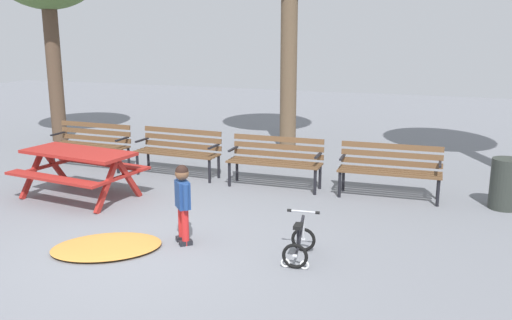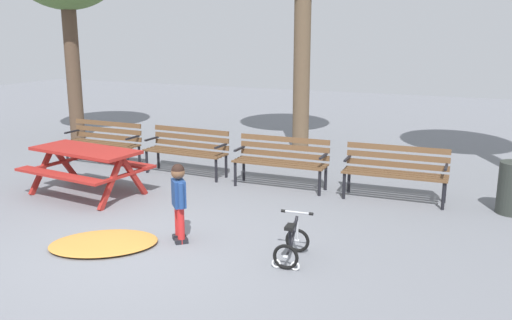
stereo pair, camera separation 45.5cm
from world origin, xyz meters
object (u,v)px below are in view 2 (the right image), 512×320
Objects in this scene: picnic_table at (86,159)px; kids_bicycle at (292,244)px; park_bench_far_right at (396,168)px; park_bench_far_left at (104,139)px; park_bench_left at (188,147)px; child_standing at (179,197)px; park_bench_right at (282,158)px.

picnic_table is 4.14m from kids_bicycle.
park_bench_far_right reaches higher than kids_bicycle.
park_bench_far_right is (4.62, 1.74, -0.08)m from picnic_table.
park_bench_far_left and park_bench_far_right have the same top height.
park_bench_far_left is 1.90m from park_bench_left.
park_bench_far_right is 1.59× the size of child_standing.
park_bench_left is 2.77× the size of kids_bicycle.
child_standing reaches higher than park_bench_far_right.
park_bench_far_right is at bearing 76.99° from kids_bicycle.
kids_bicycle is (1.51, -0.00, -0.39)m from child_standing.
park_bench_left is 3.79m from park_bench_far_right.
child_standing is (-0.28, -2.84, 0.08)m from park_bench_right.
child_standing reaches higher than park_bench_left.
child_standing reaches higher than park_bench_far_left.
park_bench_right is 2.86m from child_standing.
park_bench_left is at bearing 118.82° from child_standing.
picnic_table is at bearing -159.40° from park_bench_far_right.
park_bench_right is (1.89, -0.09, 0.00)m from park_bench_left.
park_bench_left is 4.30m from kids_bicycle.
park_bench_left and park_bench_right have the same top height.
park_bench_far_left is at bearing 121.00° from picnic_table.
park_bench_left reaches higher than picnic_table.
park_bench_right is 2.75× the size of kids_bicycle.
child_standing is at bearing -127.04° from park_bench_far_right.
park_bench_far_left is 1.58× the size of child_standing.
child_standing is at bearing -25.14° from picnic_table.
park_bench_right is at bearing -1.36° from park_bench_far_left.
park_bench_far_left is 2.75× the size of kids_bicycle.
park_bench_right reaches higher than kids_bicycle.
child_standing reaches higher than kids_bicycle.
kids_bicycle is (3.13, -2.94, -0.31)m from park_bench_left.
park_bench_right is 1.90m from park_bench_far_right.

